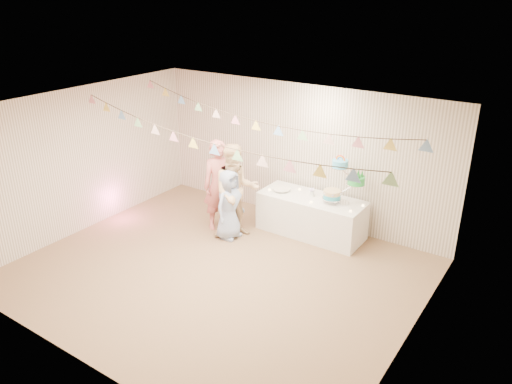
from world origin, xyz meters
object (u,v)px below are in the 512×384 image
Objects in this scene: person_adult_a at (220,185)px; person_adult_b at (236,191)px; cake_stand at (343,180)px; table at (311,216)px; person_child at (229,204)px.

person_adult_b is (0.43, -0.09, 0.01)m from person_adult_a.
person_adult_b reaches higher than cake_stand.
cake_stand is at bearing 5.19° from table.
person_adult_b is at bearing -143.65° from table.
person_adult_a is at bearing -159.83° from cake_stand.
person_child is (-1.69, -0.99, -0.51)m from cake_stand.
table is at bearing -10.36° from person_adult_b.
person_child is (-1.14, -0.94, 0.29)m from table.
person_adult_b reaches higher than person_child.
person_adult_a is 0.44m from person_adult_b.
person_child is at bearing -149.69° from cake_stand.
person_adult_b is at bearing -18.25° from person_child.
person_adult_b reaches higher than table.
person_child is at bearing -157.24° from person_adult_b.
person_adult_a is 1.31× the size of person_child.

